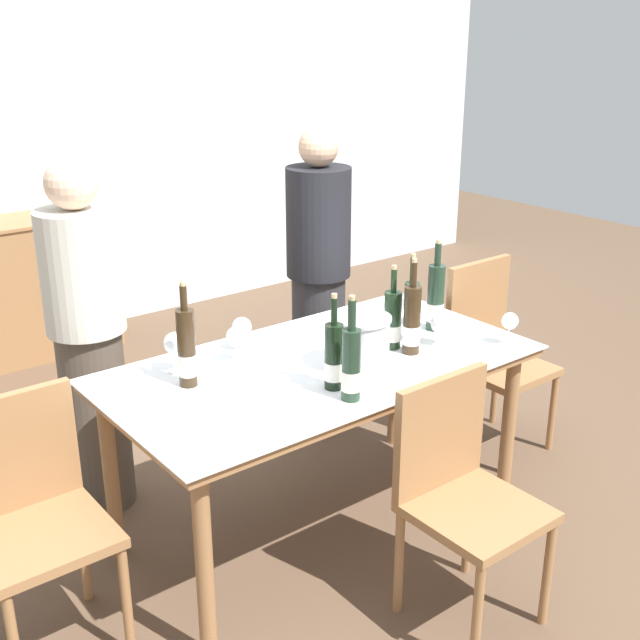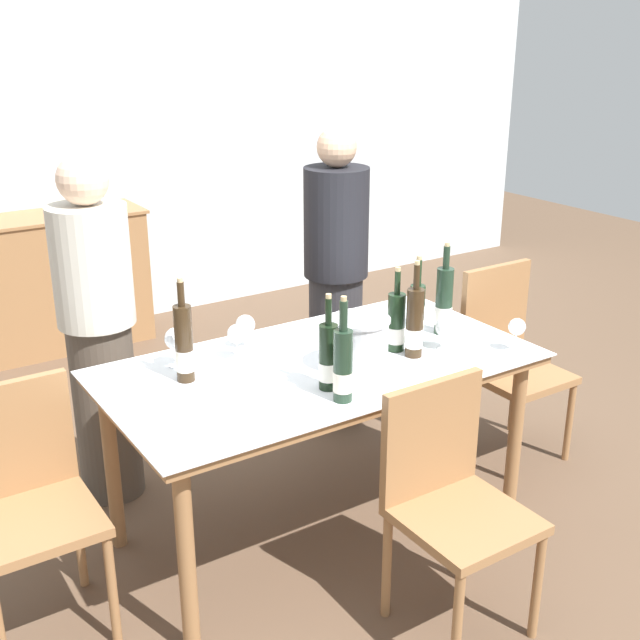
% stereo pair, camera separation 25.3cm
% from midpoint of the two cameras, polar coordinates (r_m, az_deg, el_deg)
% --- Properties ---
extents(ground_plane, '(12.00, 12.00, 0.00)m').
position_cam_midpoint_polar(ground_plane, '(3.56, 2.10, -14.55)').
color(ground_plane, brown).
extents(back_wall, '(8.00, 0.10, 2.80)m').
position_cam_midpoint_polar(back_wall, '(5.65, -15.81, 13.14)').
color(back_wall, silver).
rests_on(back_wall, ground_plane).
extents(sideboard_cabinet, '(1.33, 0.46, 0.89)m').
position_cam_midpoint_polar(sideboard_cabinet, '(5.46, -17.77, 2.45)').
color(sideboard_cabinet, '#996B42').
rests_on(sideboard_cabinet, ground_plane).
extents(dining_table, '(1.72, 0.91, 0.77)m').
position_cam_midpoint_polar(dining_table, '(3.22, 2.26, -4.32)').
color(dining_table, '#996B42').
rests_on(dining_table, ground_plane).
extents(ice_bucket, '(0.23, 0.23, 0.21)m').
position_cam_midpoint_polar(ice_bucket, '(3.09, 5.20, -1.66)').
color(ice_bucket, silver).
rests_on(ice_bucket, dining_table).
extents(wine_bottle_0, '(0.07, 0.07, 0.41)m').
position_cam_midpoint_polar(wine_bottle_0, '(3.50, 10.87, 1.20)').
color(wine_bottle_0, '#1E3323').
rests_on(wine_bottle_0, dining_table).
extents(wine_bottle_1, '(0.07, 0.07, 0.40)m').
position_cam_midpoint_polar(wine_bottle_1, '(3.24, 8.98, -0.36)').
color(wine_bottle_1, '#332314').
rests_on(wine_bottle_1, dining_table).
extents(wine_bottle_2, '(0.07, 0.07, 0.40)m').
position_cam_midpoint_polar(wine_bottle_2, '(3.00, -7.27, -1.84)').
color(wine_bottle_2, '#332314').
rests_on(wine_bottle_2, dining_table).
extents(wine_bottle_3, '(0.07, 0.07, 0.37)m').
position_cam_midpoint_polar(wine_bottle_3, '(2.92, 3.08, -2.77)').
color(wine_bottle_3, black).
rests_on(wine_bottle_3, dining_table).
extents(wine_bottle_4, '(0.06, 0.06, 0.38)m').
position_cam_midpoint_polar(wine_bottle_4, '(3.37, 9.04, 0.34)').
color(wine_bottle_4, black).
rests_on(wine_bottle_4, dining_table).
extents(wine_bottle_5, '(0.07, 0.07, 0.39)m').
position_cam_midpoint_polar(wine_bottle_5, '(2.83, 4.22, -3.35)').
color(wine_bottle_5, '#1E3323').
rests_on(wine_bottle_5, dining_table).
extents(wine_bottle_6, '(0.07, 0.07, 0.35)m').
position_cam_midpoint_polar(wine_bottle_6, '(3.29, 7.64, -0.28)').
color(wine_bottle_6, black).
rests_on(wine_bottle_6, dining_table).
extents(wine_glass_0, '(0.07, 0.07, 0.14)m').
position_cam_midpoint_polar(wine_glass_0, '(3.39, 15.93, -0.61)').
color(wine_glass_0, white).
rests_on(wine_glass_0, dining_table).
extents(wine_glass_1, '(0.08, 0.08, 0.14)m').
position_cam_midpoint_polar(wine_glass_1, '(3.59, 8.89, 1.04)').
color(wine_glass_1, white).
rests_on(wine_glass_1, dining_table).
extents(wine_glass_2, '(0.08, 0.08, 0.14)m').
position_cam_midpoint_polar(wine_glass_2, '(3.34, 11.06, -0.61)').
color(wine_glass_2, white).
rests_on(wine_glass_2, dining_table).
extents(wine_glass_3, '(0.08, 0.08, 0.15)m').
position_cam_midpoint_polar(wine_glass_3, '(3.18, -3.67, -1.12)').
color(wine_glass_3, white).
rests_on(wine_glass_3, dining_table).
extents(wine_glass_4, '(0.09, 0.09, 0.16)m').
position_cam_midpoint_polar(wine_glass_4, '(3.14, -7.97, -1.42)').
color(wine_glass_4, white).
rests_on(wine_glass_4, dining_table).
extents(wine_glass_5, '(0.08, 0.08, 0.14)m').
position_cam_midpoint_polar(wine_glass_5, '(3.29, -3.15, -0.42)').
color(wine_glass_5, white).
rests_on(wine_glass_5, dining_table).
extents(chair_left_end, '(0.42, 0.42, 0.90)m').
position_cam_midpoint_polar(chair_left_end, '(2.94, -17.90, -11.72)').
color(chair_left_end, '#996B42').
rests_on(chair_left_end, ground_plane).
extents(chair_right_end, '(0.42, 0.42, 0.94)m').
position_cam_midpoint_polar(chair_right_end, '(4.06, 14.87, -2.17)').
color(chair_right_end, '#996B42').
rests_on(chair_right_end, ground_plane).
extents(chair_near_front, '(0.42, 0.42, 0.89)m').
position_cam_midpoint_polar(chair_near_front, '(2.90, 11.73, -11.86)').
color(chair_near_front, '#996B42').
rests_on(chair_near_front, ground_plane).
extents(person_host, '(0.33, 0.33, 1.55)m').
position_cam_midpoint_polar(person_host, '(3.55, -13.52, -1.03)').
color(person_host, '#51473D').
rests_on(person_host, ground_plane).
extents(person_guest_left, '(0.33, 0.33, 1.57)m').
position_cam_midpoint_polar(person_guest_left, '(4.15, 2.88, 2.75)').
color(person_guest_left, '#2D2D33').
rests_on(person_guest_left, ground_plane).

